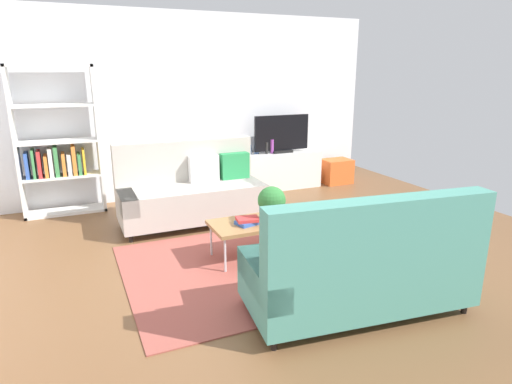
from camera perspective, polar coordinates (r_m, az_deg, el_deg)
name	(u,v)px	position (r m, az deg, el deg)	size (l,w,h in m)	color
ground_plane	(259,253)	(5.05, 0.35, -7.99)	(7.68, 7.68, 0.00)	brown
wall_far	(189,106)	(7.29, -8.80, 11.00)	(6.40, 0.12, 2.90)	silver
area_rug	(264,263)	(4.79, 1.01, -9.29)	(2.90, 2.20, 0.01)	#9E4C42
couch_beige	(192,191)	(5.97, -8.41, 0.17)	(1.90, 0.84, 1.10)	#B2ADA3
couch_green	(360,266)	(3.81, 13.40, -9.33)	(1.98, 1.05, 1.10)	teal
coffee_table	(260,223)	(4.83, 0.58, -4.11)	(1.10, 0.56, 0.42)	#9E7042
tv_console	(281,170)	(7.69, 3.22, 2.87)	(1.40, 0.44, 0.64)	silver
tv	(282,134)	(7.55, 3.36, 7.51)	(1.00, 0.20, 0.64)	black
bookshelf	(58,148)	(6.78, -24.45, 5.26)	(1.10, 0.36, 2.10)	white
storage_trunk	(336,171)	(8.17, 10.43, 2.69)	(0.52, 0.40, 0.44)	orange
potted_plant	(272,202)	(4.73, 2.06, -1.35)	(0.31, 0.31, 0.40)	brown
table_book_0	(248,222)	(4.72, -1.08, -3.99)	(0.24, 0.18, 0.04)	#3359B2
table_book_1	(248,219)	(4.70, -1.08, -3.57)	(0.24, 0.18, 0.03)	red
vase_0	(249,150)	(7.41, -0.93, 5.55)	(0.08, 0.08, 0.16)	#4C72B2
vase_1	(257,149)	(7.47, 0.09, 5.59)	(0.09, 0.09, 0.15)	#4C72B2
bottle_0	(267,148)	(7.44, 1.41, 5.76)	(0.05, 0.05, 0.20)	#262626
bottle_1	(272,146)	(7.48, 2.10, 5.96)	(0.06, 0.06, 0.24)	purple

